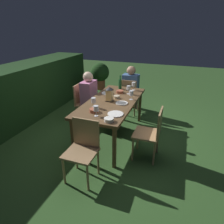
% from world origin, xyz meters
% --- Properties ---
extents(ground_plane, '(16.00, 16.00, 0.00)m').
position_xyz_m(ground_plane, '(0.00, 0.00, 0.00)').
color(ground_plane, '#2D5123').
extents(dining_table, '(1.85, 0.84, 0.76)m').
position_xyz_m(dining_table, '(0.00, 0.00, 0.70)').
color(dining_table, brown).
rests_on(dining_table, ground).
extents(chair_side_left_a, '(0.42, 0.40, 0.87)m').
position_xyz_m(chair_side_left_a, '(-0.42, -0.81, 0.49)').
color(chair_side_left_a, '#9E7A51').
rests_on(chair_side_left_a, ground).
extents(chair_head_near, '(0.40, 0.42, 0.87)m').
position_xyz_m(chair_head_near, '(-1.17, 0.00, 0.49)').
color(chair_head_near, '#9E7A51').
rests_on(chair_head_near, ground).
extents(chair_head_far, '(0.40, 0.42, 0.87)m').
position_xyz_m(chair_head_far, '(1.17, 0.00, 0.49)').
color(chair_head_far, '#9E7A51').
rests_on(chair_head_far, ground).
extents(person_in_blue, '(0.48, 0.38, 1.15)m').
position_xyz_m(person_in_blue, '(1.37, 0.00, 0.64)').
color(person_in_blue, '#426699').
rests_on(person_in_blue, ground).
extents(chair_side_right_b, '(0.42, 0.40, 0.87)m').
position_xyz_m(chair_side_right_b, '(0.42, 0.81, 0.49)').
color(chair_side_right_b, '#9E7A51').
rests_on(chair_side_right_b, ground).
extents(person_in_pink, '(0.38, 0.47, 1.15)m').
position_xyz_m(person_in_pink, '(0.42, 0.62, 0.64)').
color(person_in_pink, '#C675A3').
rests_on(person_in_pink, ground).
extents(lantern_centerpiece, '(0.15, 0.15, 0.27)m').
position_xyz_m(lantern_centerpiece, '(-0.03, 0.04, 0.90)').
color(lantern_centerpiece, black).
rests_on(lantern_centerpiece, dining_table).
extents(green_bottle_on_table, '(0.07, 0.07, 0.29)m').
position_xyz_m(green_bottle_on_table, '(0.74, 0.09, 0.87)').
color(green_bottle_on_table, '#195128').
rests_on(green_bottle_on_table, dining_table).
extents(wine_glass_a, '(0.08, 0.08, 0.17)m').
position_xyz_m(wine_glass_a, '(0.18, -0.31, 0.87)').
color(wine_glass_a, silver).
rests_on(wine_glass_a, dining_table).
extents(wine_glass_b, '(0.08, 0.08, 0.17)m').
position_xyz_m(wine_glass_b, '(0.76, -0.21, 0.87)').
color(wine_glass_b, silver).
rests_on(wine_glass_b, dining_table).
extents(wine_glass_c, '(0.08, 0.08, 0.17)m').
position_xyz_m(wine_glass_c, '(-0.40, 0.18, 0.87)').
color(wine_glass_c, silver).
rests_on(wine_glass_c, dining_table).
extents(wine_glass_d, '(0.08, 0.08, 0.17)m').
position_xyz_m(wine_glass_d, '(-0.70, 0.00, 0.87)').
color(wine_glass_d, silver).
rests_on(wine_glass_d, dining_table).
extents(wine_glass_e, '(0.08, 0.08, 0.17)m').
position_xyz_m(wine_glass_e, '(0.47, -0.18, 0.87)').
color(wine_glass_e, silver).
rests_on(wine_glass_e, dining_table).
extents(plate_a, '(0.21, 0.21, 0.01)m').
position_xyz_m(plate_a, '(-0.07, -0.21, 0.76)').
color(plate_a, silver).
rests_on(plate_a, dining_table).
extents(plate_b, '(0.25, 0.25, 0.01)m').
position_xyz_m(plate_b, '(-0.54, -0.26, 0.76)').
color(plate_b, white).
rests_on(plate_b, dining_table).
extents(plate_c, '(0.24, 0.24, 0.01)m').
position_xyz_m(plate_c, '(0.35, 0.23, 0.76)').
color(plate_c, white).
rests_on(plate_c, dining_table).
extents(bowl_olives, '(0.11, 0.11, 0.05)m').
position_xyz_m(bowl_olives, '(0.16, -0.03, 0.78)').
color(bowl_olives, '#BCAD8E').
rests_on(bowl_olives, dining_table).
extents(bowl_bread, '(0.15, 0.15, 0.06)m').
position_xyz_m(bowl_bread, '(-0.57, 0.10, 0.79)').
color(bowl_bread, '#9E5138').
rests_on(bowl_bread, dining_table).
extents(bowl_salad, '(0.14, 0.14, 0.05)m').
position_xyz_m(bowl_salad, '(-0.80, -0.25, 0.79)').
color(bowl_salad, silver).
rests_on(bowl_salad, dining_table).
extents(bowl_dip, '(0.15, 0.15, 0.05)m').
position_xyz_m(bowl_dip, '(0.48, 0.01, 0.78)').
color(bowl_dip, '#9E5138').
rests_on(bowl_dip, dining_table).
extents(side_table, '(0.54, 0.54, 0.67)m').
position_xyz_m(side_table, '(0.70, 2.26, 0.45)').
color(side_table, '#937047').
rests_on(side_table, ground).
extents(ice_bucket, '(0.26, 0.26, 0.34)m').
position_xyz_m(ice_bucket, '(0.70, 2.26, 0.77)').
color(ice_bucket, '#B2B7BF').
rests_on(ice_bucket, side_table).
extents(hedge_backdrop, '(4.78, 0.86, 1.21)m').
position_xyz_m(hedge_backdrop, '(0.00, 2.26, 0.61)').
color(hedge_backdrop, '#193816').
rests_on(hedge_backdrop, ground).
extents(potted_plant_by_hedge, '(0.47, 0.47, 0.67)m').
position_xyz_m(potted_plant_by_hedge, '(1.93, 1.48, 0.37)').
color(potted_plant_by_hedge, brown).
rests_on(potted_plant_by_hedge, ground).
extents(potted_plant_corner, '(0.61, 0.61, 0.87)m').
position_xyz_m(potted_plant_corner, '(2.82, 1.46, 0.52)').
color(potted_plant_corner, '#9E5133').
rests_on(potted_plant_corner, ground).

